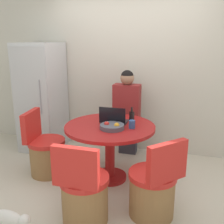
% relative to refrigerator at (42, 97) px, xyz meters
% --- Properties ---
extents(ground_plane, '(12.00, 12.00, 0.00)m').
position_rel_refrigerator_xyz_m(ground_plane, '(1.42, -1.03, -0.88)').
color(ground_plane, beige).
extents(wall_back, '(7.00, 0.06, 2.60)m').
position_rel_refrigerator_xyz_m(wall_back, '(1.42, 0.39, 0.42)').
color(wall_back, beige).
rests_on(wall_back, ground_plane).
extents(refrigerator, '(0.63, 0.70, 1.76)m').
position_rel_refrigerator_xyz_m(refrigerator, '(0.00, 0.00, 0.00)').
color(refrigerator, silver).
rests_on(refrigerator, ground_plane).
extents(dining_table, '(1.15, 1.15, 0.75)m').
position_rel_refrigerator_xyz_m(dining_table, '(1.38, -0.72, -0.29)').
color(dining_table, maroon).
rests_on(dining_table, ground_plane).
extents(chair_left_side, '(0.51, 0.50, 0.89)m').
position_rel_refrigerator_xyz_m(chair_left_side, '(0.50, -0.82, -0.58)').
color(chair_left_side, olive).
rests_on(chair_left_side, ground_plane).
extents(chair_near_camera, '(0.50, 0.50, 0.89)m').
position_rel_refrigerator_xyz_m(chair_near_camera, '(1.38, -1.61, -0.58)').
color(chair_near_camera, olive).
rests_on(chair_near_camera, ground_plane).
extents(chair_near_right_corner, '(0.57, 0.57, 0.89)m').
position_rel_refrigerator_xyz_m(chair_near_right_corner, '(2.03, -1.33, -0.58)').
color(chair_near_right_corner, olive).
rests_on(chair_near_right_corner, ground_plane).
extents(person_seated, '(0.40, 0.37, 1.37)m').
position_rel_refrigerator_xyz_m(person_seated, '(1.43, 0.08, -0.12)').
color(person_seated, '#2D2D38').
rests_on(person_seated, ground_plane).
extents(laptop, '(0.35, 0.22, 0.22)m').
position_rel_refrigerator_xyz_m(laptop, '(1.40, -0.60, -0.08)').
color(laptop, '#232328').
rests_on(laptop, dining_table).
extents(fruit_bowl, '(0.30, 0.30, 0.09)m').
position_rel_refrigerator_xyz_m(fruit_bowl, '(1.45, -0.84, -0.10)').
color(fruit_bowl, '#4C4C56').
rests_on(fruit_bowl, dining_table).
extents(coffee_cup, '(0.08, 0.08, 0.10)m').
position_rel_refrigerator_xyz_m(coffee_cup, '(1.68, -0.75, -0.08)').
color(coffee_cup, '#2D4C84').
rests_on(coffee_cup, dining_table).
extents(bottle, '(0.07, 0.07, 0.22)m').
position_rel_refrigerator_xyz_m(bottle, '(1.64, -0.59, -0.04)').
color(bottle, black).
rests_on(bottle, dining_table).
extents(cat, '(0.48, 0.15, 0.19)m').
position_rel_refrigerator_xyz_m(cat, '(0.71, -1.91, -0.78)').
color(cat, white).
rests_on(cat, ground_plane).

